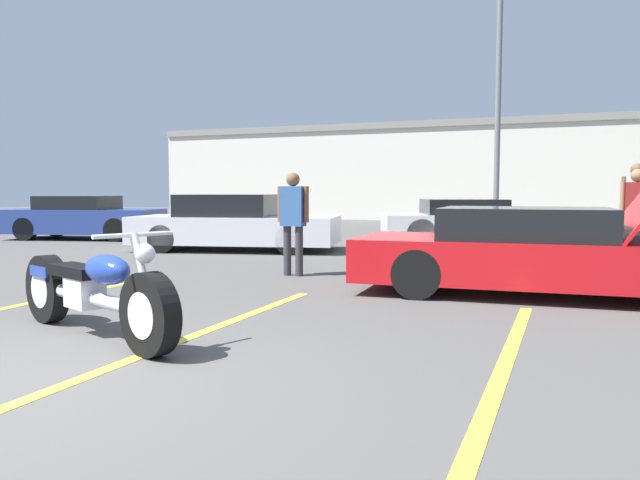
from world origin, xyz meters
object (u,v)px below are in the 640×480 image
Objects in this scene: parked_car_left_row at (83,218)px; spectator_midground at (636,210)px; show_car_hood_open at (541,252)px; parked_car_mid_left_row at (235,224)px; light_pole at (501,97)px; spectator_by_show_car at (636,203)px; motorcycle at (92,292)px; spectator_near_motorcycle at (293,215)px; parked_car_mid_right_row at (468,223)px.

spectator_midground reaches higher than parked_car_left_row.
parked_car_mid_left_row is at bearing 146.18° from show_car_hood_open.
light_pole is 8.95m from spectator_by_show_car.
spectator_near_motorcycle is at bearing 111.91° from motorcycle.
motorcycle is 0.56× the size of parked_car_left_row.
light_pole is 13.03m from parked_car_left_row.
spectator_midground is (3.18, -8.81, -3.26)m from light_pole.
spectator_midground is at bearing -67.60° from parked_car_mid_right_row.
parked_car_mid_left_row is at bearing -166.69° from parked_car_mid_right_row.
show_car_hood_open is 1.06× the size of parked_car_left_row.
spectator_by_show_car is (3.40, -2.39, 0.54)m from parked_car_mid_right_row.
spectator_midground is at bearing -15.68° from parked_car_mid_left_row.
show_car_hood_open is 2.76× the size of spectator_midground.
show_car_hood_open reaches higher than parked_car_mid_left_row.
light_pole is 12.43m from spectator_near_motorcycle.
spectator_by_show_car reaches higher than spectator_near_motorcycle.
show_car_hood_open is at bearing -37.77° from parked_car_left_row.
parked_car_mid_right_row is 10.27m from parked_car_left_row.
parked_car_mid_left_row reaches higher than motorcycle.
spectator_near_motorcycle is at bearing -62.14° from parked_car_mid_left_row.
motorcycle is 8.94m from spectator_midground.
parked_car_mid_right_row is 6.75m from spectator_near_motorcycle.
spectator_midground is at bearing 65.64° from show_car_hood_open.
light_pole is 9.91m from spectator_midground.
light_pole is at bearing 20.44° from parked_car_left_row.
spectator_by_show_car is (8.01, 0.77, 0.51)m from parked_car_mid_left_row.
show_car_hood_open is (3.60, 3.89, 0.14)m from motorcycle.
light_pole is 4.88× the size of spectator_near_motorcycle.
light_pole is 1.67× the size of show_car_hood_open.
parked_car_mid_right_row is at bearing 103.02° from motorcycle.
light_pole is at bearing 47.41° from parked_car_mid_left_row.
light_pole is 3.17× the size of motorcycle.
spectator_by_show_car is at bearing -7.84° from parked_car_mid_left_row.
light_pole is at bearing 112.93° from spectator_by_show_car.
spectator_near_motorcycle is at bearing 168.84° from show_car_hood_open.
spectator_by_show_car is at bearing 85.50° from spectator_midground.
motorcycle is at bearing -136.21° from show_car_hood_open.
parked_car_mid_right_row is (-0.14, -5.32, -3.70)m from light_pole.
show_car_hood_open is at bearing -43.75° from parked_car_mid_left_row.
show_car_hood_open is 7.29m from parked_car_mid_right_row.
parked_car_mid_right_row is (1.64, 10.91, 0.14)m from motorcycle.
spectator_midground is (3.32, -3.49, 0.45)m from parked_car_mid_right_row.
parked_car_left_row is at bearing 169.24° from parked_car_mid_right_row.
spectator_near_motorcycle is 0.87× the size of spectator_by_show_car.
show_car_hood_open is 7.62m from parked_car_mid_left_row.
show_car_hood_open is at bearing -7.77° from spectator_near_motorcycle.
parked_car_left_row is at bearing 153.39° from show_car_hood_open.
spectator_midground reaches higher than spectator_near_motorcycle.
spectator_near_motorcycle is 5.84m from spectator_midground.
spectator_near_motorcycle is 0.95× the size of spectator_midground.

